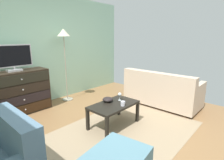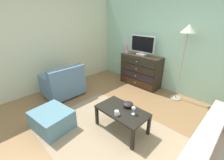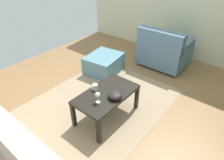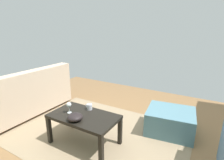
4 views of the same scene
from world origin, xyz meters
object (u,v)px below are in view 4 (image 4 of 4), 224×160
object	(u,v)px
wine_glass	(69,105)
couch_large	(23,96)
mug	(89,107)
ottoman	(170,121)
coffee_table	(84,119)
bowl_decorative	(75,117)

from	to	relation	value
wine_glass	couch_large	size ratio (longest dim) A/B	0.09
mug	ottoman	size ratio (longest dim) A/B	0.16
coffee_table	couch_large	xyz separation A→B (m)	(1.58, -0.16, -0.04)
wine_glass	ottoman	xyz separation A→B (m)	(-1.19, -0.94, -0.37)
wine_glass	bowl_decorative	world-z (taller)	wine_glass
couch_large	ottoman	size ratio (longest dim) A/B	2.50
coffee_table	ottoman	world-z (taller)	coffee_table
coffee_table	ottoman	bearing A→B (deg)	-137.18
wine_glass	ottoman	distance (m)	1.56
wine_glass	mug	xyz separation A→B (m)	(-0.18, -0.22, -0.07)
coffee_table	couch_large	bearing A→B (deg)	-5.81
coffee_table	wine_glass	world-z (taller)	wine_glass
coffee_table	couch_large	world-z (taller)	couch_large
wine_glass	bowl_decorative	distance (m)	0.26
coffee_table	couch_large	distance (m)	1.59
coffee_table	bowl_decorative	distance (m)	0.19
coffee_table	bowl_decorative	xyz separation A→B (m)	(0.01, 0.16, 0.10)
mug	bowl_decorative	xyz separation A→B (m)	(-0.03, 0.34, 0.00)
coffee_table	bowl_decorative	size ratio (longest dim) A/B	4.71
mug	wine_glass	bearing A→B (deg)	50.69
coffee_table	wine_glass	distance (m)	0.28
mug	bowl_decorative	world-z (taller)	bowl_decorative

